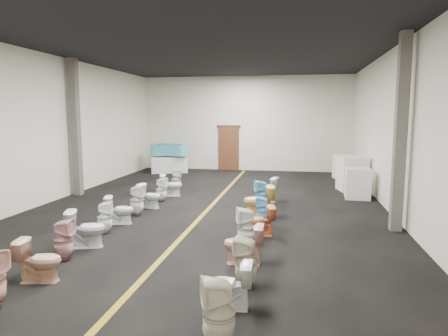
{
  "coord_description": "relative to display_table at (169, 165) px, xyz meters",
  "views": [
    {
      "loc": [
        2.43,
        -11.12,
        2.68
      ],
      "look_at": [
        0.23,
        1.0,
        1.03
      ],
      "focal_mm": 32.0,
      "sensor_mm": 36.0,
      "label": 1
    }
  ],
  "objects": [
    {
      "name": "toilet_right_6",
      "position": [
        5.06,
        -8.19,
        -0.01
      ],
      "size": [
        0.34,
        0.33,
        0.71
      ],
      "primitive_type": "imported",
      "rotation": [
        0.0,
        0.0,
        -1.61
      ],
      "color": "#79B8EE",
      "rests_on": "floor"
    },
    {
      "name": "toilet_left_4",
      "position": [
        1.66,
        -10.49,
        0.02
      ],
      "size": [
        0.85,
        0.64,
        0.77
      ],
      "primitive_type": "imported",
      "rotation": [
        0.0,
        0.0,
        1.88
      ],
      "color": "silver",
      "rests_on": "floor"
    },
    {
      "name": "appliance_crate_d",
      "position": [
        7.79,
        -0.46,
        0.14
      ],
      "size": [
        0.86,
        0.86,
        1.0
      ],
      "primitive_type": "cube",
      "rotation": [
        0.0,
        0.0,
        0.26
      ],
      "color": "silver",
      "rests_on": "floor"
    },
    {
      "name": "toilet_left_2",
      "position": [
        1.79,
        -12.18,
        -0.01
      ],
      "size": [
        0.76,
        0.52,
        0.71
      ],
      "primitive_type": "imported",
      "rotation": [
        0.0,
        0.0,
        1.77
      ],
      "color": "tan",
      "rests_on": "floor"
    },
    {
      "name": "toilet_left_7",
      "position": [
        1.65,
        -7.85,
        0.04
      ],
      "size": [
        0.38,
        0.38,
        0.81
      ],
      "primitive_type": "imported",
      "rotation": [
        0.0,
        0.0,
        1.55
      ],
      "color": "white",
      "rests_on": "floor"
    },
    {
      "name": "floor",
      "position": [
        3.39,
        -6.59,
        -0.37
      ],
      "size": [
        16.0,
        16.0,
        0.0
      ],
      "primitive_type": "plane",
      "color": "black",
      "rests_on": "ground"
    },
    {
      "name": "bathtub",
      "position": [
        -0.0,
        0.0,
        0.7
      ],
      "size": [
        1.85,
        0.8,
        0.55
      ],
      "rotation": [
        0.0,
        0.0,
        -0.12
      ],
      "color": "#44B3C5",
      "rests_on": "display_table"
    },
    {
      "name": "toilet_right_9",
      "position": [
        4.91,
        -5.56,
        0.02
      ],
      "size": [
        0.84,
        0.6,
        0.78
      ],
      "primitive_type": "imported",
      "rotation": [
        0.0,
        0.0,
        -1.81
      ],
      "color": "white",
      "rests_on": "floor"
    },
    {
      "name": "column_right",
      "position": [
        8.14,
        -8.09,
        1.88
      ],
      "size": [
        0.25,
        0.25,
        4.5
      ],
      "primitive_type": "cube",
      "color": "#59544C",
      "rests_on": "floor"
    },
    {
      "name": "appliance_crate_c",
      "position": [
        7.79,
        -2.28,
        0.02
      ],
      "size": [
        0.83,
        0.83,
        0.77
      ],
      "primitive_type": "cube",
      "rotation": [
        0.0,
        0.0,
        -0.26
      ],
      "color": "white",
      "rests_on": "floor"
    },
    {
      "name": "appliance_crate_a",
      "position": [
        7.79,
        -4.52,
        0.12
      ],
      "size": [
        0.79,
        0.79,
        0.98
      ],
      "primitive_type": "cube",
      "rotation": [
        0.0,
        0.0,
        -0.05
      ],
      "color": "silver",
      "rests_on": "floor"
    },
    {
      "name": "toilet_left_9",
      "position": [
        1.73,
        -6.08,
        0.0
      ],
      "size": [
        0.37,
        0.36,
        0.74
      ],
      "primitive_type": "imported",
      "rotation": [
        0.0,
        0.0,
        1.48
      ],
      "color": "white",
      "rests_on": "floor"
    },
    {
      "name": "toilet_right_8",
      "position": [
        4.87,
        -6.47,
        0.04
      ],
      "size": [
        0.48,
        0.48,
        0.82
      ],
      "primitive_type": "imported",
      "rotation": [
        0.0,
        0.0,
        -1.21
      ],
      "color": "#72C6EB",
      "rests_on": "floor"
    },
    {
      "name": "toilet_right_4",
      "position": [
        4.87,
        -9.94,
        0.05
      ],
      "size": [
        0.48,
        0.47,
        0.83
      ],
      "primitive_type": "imported",
      "rotation": [
        0.0,
        0.0,
        -1.26
      ],
      "color": "white",
      "rests_on": "floor"
    },
    {
      "name": "toilet_left_5",
      "position": [
        1.58,
        -9.53,
        0.0
      ],
      "size": [
        0.42,
        0.41,
        0.73
      ],
      "primitive_type": "imported",
      "rotation": [
        0.0,
        0.0,
        1.86
      ],
      "color": "white",
      "rests_on": "floor"
    },
    {
      "name": "toilet_left_3",
      "position": [
        1.64,
        -11.25,
        0.02
      ],
      "size": [
        0.39,
        0.38,
        0.78
      ],
      "primitive_type": "imported",
      "rotation": [
        0.0,
        0.0,
        1.67
      ],
      "color": "#D1969C",
      "rests_on": "floor"
    },
    {
      "name": "toilet_right_3",
      "position": [
        4.93,
        -10.84,
        0.0
      ],
      "size": [
        0.72,
        0.42,
        0.73
      ],
      "primitive_type": "imported",
      "rotation": [
        0.0,
        0.0,
        -1.56
      ],
      "color": "#DB9B93",
      "rests_on": "floor"
    },
    {
      "name": "column_left",
      "position": [
        -1.36,
        -5.59,
        1.88
      ],
      "size": [
        0.25,
        0.25,
        4.5
      ],
      "primitive_type": "cube",
      "color": "#59544C",
      "rests_on": "floor"
    },
    {
      "name": "display_table",
      "position": [
        0.0,
        0.0,
        0.0
      ],
      "size": [
        1.83,
        1.37,
        0.73
      ],
      "primitive_type": "cube",
      "rotation": [
        0.0,
        0.0,
        0.38
      ],
      "color": "white",
      "rests_on": "floor"
    },
    {
      "name": "wall_front",
      "position": [
        3.39,
        -14.59,
        1.88
      ],
      "size": [
        10.0,
        0.0,
        10.0
      ],
      "primitive_type": "plane",
      "rotation": [
        -1.57,
        0.0,
        0.0
      ],
      "color": "beige",
      "rests_on": "ground"
    },
    {
      "name": "back_door",
      "position": [
        2.59,
        1.35,
        0.68
      ],
      "size": [
        1.0,
        0.1,
        2.1
      ],
      "primitive_type": "cube",
      "color": "#562D19",
      "rests_on": "floor"
    },
    {
      "name": "aisle_stripe",
      "position": [
        3.39,
        -6.59,
        -0.36
      ],
      "size": [
        0.12,
        15.6,
        0.01
      ],
      "primitive_type": "cube",
      "color": "olive",
      "rests_on": "floor"
    },
    {
      "name": "ceiling",
      "position": [
        3.39,
        -6.59,
        4.13
      ],
      "size": [
        16.0,
        16.0,
        0.0
      ],
      "primitive_type": "plane",
      "rotation": [
        3.14,
        0.0,
        0.0
      ],
      "color": "black",
      "rests_on": "ground"
    },
    {
      "name": "toilet_right_5",
      "position": [
        5.06,
        -9.1,
        -0.03
      ],
      "size": [
        0.74,
        0.52,
        0.68
      ],
      "primitive_type": "imported",
      "rotation": [
        0.0,
        0.0,
        -1.34
      ],
      "color": "#DC733E",
      "rests_on": "floor"
    },
    {
      "name": "wall_left",
      "position": [
        -1.61,
        -6.59,
        1.88
      ],
      "size": [
        0.0,
        16.0,
        16.0
      ],
      "primitive_type": "plane",
      "rotation": [
        1.57,
        0.0,
        1.57
      ],
      "color": "beige",
      "rests_on": "ground"
    },
    {
      "name": "toilet_left_10",
      "position": [
        1.77,
        -5.22,
        -0.0
      ],
      "size": [
        0.8,
        0.58,
        0.73
      ],
      "primitive_type": "imported",
      "rotation": [
        0.0,
        0.0,
        1.84
      ],
      "color": "white",
      "rests_on": "floor"
    },
    {
      "name": "wall_back",
      "position": [
        3.39,
        1.41,
        1.88
      ],
      "size": [
        10.0,
        0.0,
        10.0
      ],
      "primitive_type": "plane",
      "rotation": [
        1.57,
        0.0,
        0.0
      ],
      "color": "beige",
      "rests_on": "ground"
    },
    {
      "name": "toilet_right_1",
      "position": [
        4.94,
        -12.53,
        -0.03
      ],
      "size": [
        0.67,
        0.4,
        0.67
      ],
      "primitive_type": "imported",
      "rotation": [
        0.0,
        0.0,
        -1.53
      ],
      "color": "white",
      "rests_on": "floor"
    },
    {
      "name": "toilet_right_0",
      "position": [
        4.99,
        -13.49,
        0.06
      ],
      "size": [
        0.5,
        0.5,
        0.85
      ],
      "primitive_type": "imported",
      "rotation": [
        0.0,
        0.0,
        -1.21
      ],
      "color": "beige",
      "rests_on": "floor"
    },
    {
      "name": "wall_right",
      "position": [
        8.39,
        -6.59,
        1.88
      ],
      "size": [
        0.0,
        16.0,
        16.0
      ],
      "primitive_type": "plane",
      "rotation": [
        1.57,
        0.0,
        -1.57
      ],
      "color": "beige",
      "rests_on": "ground"
    },
    {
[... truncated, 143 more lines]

